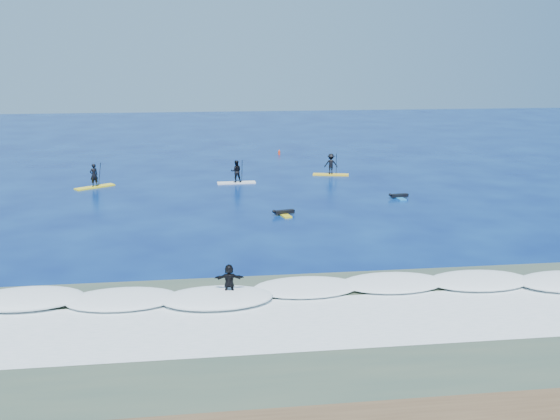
{
  "coord_description": "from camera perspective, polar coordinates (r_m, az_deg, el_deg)",
  "views": [
    {
      "loc": [
        -3.49,
        -35.42,
        10.28
      ],
      "look_at": [
        1.42,
        2.82,
        0.6
      ],
      "focal_mm": 40.0,
      "sensor_mm": 36.0,
      "label": 1
    }
  ],
  "objects": [
    {
      "name": "sup_paddler_right",
      "position": [
        54.49,
        4.68,
        4.08
      ],
      "size": [
        3.2,
        1.5,
        2.18
      ],
      "rotation": [
        0.0,
        0.0,
        -0.24
      ],
      "color": "yellow",
      "rests_on": "ground"
    },
    {
      "name": "wave_surfer",
      "position": [
        26.85,
        -4.66,
        -6.57
      ],
      "size": [
        2.06,
        0.69,
        1.47
      ],
      "rotation": [
        0.0,
        0.0,
        -0.07
      ],
      "color": "silver",
      "rests_on": "breaking_wave"
    },
    {
      "name": "marker_buoy",
      "position": [
        65.55,
        -0.08,
        5.29
      ],
      "size": [
        0.24,
        0.24,
        0.57
      ],
      "rotation": [
        0.0,
        0.0,
        0.43
      ],
      "color": "red",
      "rests_on": "ground"
    },
    {
      "name": "prone_paddler_near",
      "position": [
        40.89,
        0.31,
        -0.27
      ],
      "size": [
        1.52,
        1.98,
        0.4
      ],
      "rotation": [
        0.0,
        0.0,
        1.81
      ],
      "color": "yellow",
      "rests_on": "ground"
    },
    {
      "name": "shallow_water",
      "position": [
        24.01,
        1.79,
        -11.24
      ],
      "size": [
        90.0,
        13.0,
        0.01
      ],
      "primitive_type": "cube",
      "color": "#344739",
      "rests_on": "ground"
    },
    {
      "name": "whitewater",
      "position": [
        24.91,
        1.42,
        -10.28
      ],
      "size": [
        34.0,
        5.0,
        0.02
      ],
      "primitive_type": "cube",
      "color": "silver",
      "rests_on": "ground"
    },
    {
      "name": "sup_paddler_left",
      "position": [
        51.35,
        -16.62,
        2.74
      ],
      "size": [
        3.03,
        2.43,
        2.2
      ],
      "rotation": [
        0.0,
        0.0,
        0.61
      ],
      "color": "yellow",
      "rests_on": "ground"
    },
    {
      "name": "ground",
      "position": [
        37.05,
        -1.62,
        -2.02
      ],
      "size": [
        160.0,
        160.0,
        0.0
      ],
      "primitive_type": "plane",
      "color": "#03114A",
      "rests_on": "ground"
    },
    {
      "name": "prone_paddler_far",
      "position": [
        46.46,
        10.77,
        1.23
      ],
      "size": [
        1.51,
        1.94,
        0.4
      ],
      "rotation": [
        0.0,
        0.0,
        1.68
      ],
      "color": "#1972BC",
      "rests_on": "ground"
    },
    {
      "name": "breaking_wave",
      "position": [
        27.64,
        0.47,
        -7.74
      ],
      "size": [
        40.0,
        6.0,
        0.3
      ],
      "primitive_type": "cube",
      "color": "white",
      "rests_on": "ground"
    },
    {
      "name": "sup_paddler_center",
      "position": [
        50.95,
        -4.02,
        3.36
      ],
      "size": [
        3.14,
        0.88,
        2.19
      ],
      "rotation": [
        0.0,
        0.0,
        0.03
      ],
      "color": "white",
      "rests_on": "ground"
    }
  ]
}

